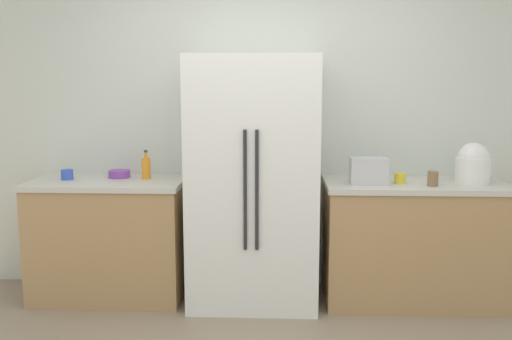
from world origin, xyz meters
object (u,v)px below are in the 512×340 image
object	(u,v)px
cup_b	(400,178)
rice_cooker	(473,164)
toaster	(369,171)
cup_a	(67,175)
refrigerator	(254,182)
bottle_a	(146,168)
bowl_a	(119,174)
cup_c	(433,179)

from	to	relation	value
cup_b	rice_cooker	bearing A→B (deg)	1.18
toaster	cup_a	xyz separation A→B (m)	(-2.26, 0.10, -0.06)
refrigerator	toaster	size ratio (longest dim) A/B	6.87
cup_a	cup_b	size ratio (longest dim) A/B	1.11
refrigerator	toaster	xyz separation A→B (m)	(0.84, -0.04, 0.09)
bottle_a	bowl_a	distance (m)	0.23
rice_cooker	cup_b	distance (m)	0.53
refrigerator	toaster	bearing A→B (deg)	-2.87
rice_cooker	cup_c	size ratio (longest dim) A/B	2.83
bowl_a	refrigerator	bearing A→B (deg)	-8.71
rice_cooker	cup_a	bearing A→B (deg)	179.24
rice_cooker	cup_a	size ratio (longest dim) A/B	3.33
toaster	cup_b	bearing A→B (deg)	11.25
toaster	bowl_a	bearing A→B (deg)	173.87
refrigerator	rice_cooker	xyz separation A→B (m)	(1.59, 0.02, 0.14)
refrigerator	bowl_a	bearing A→B (deg)	171.29
refrigerator	toaster	world-z (taller)	refrigerator
refrigerator	cup_b	distance (m)	1.07
cup_b	cup_a	bearing A→B (deg)	178.83
refrigerator	cup_a	bearing A→B (deg)	177.75
bowl_a	toaster	bearing A→B (deg)	-6.13
refrigerator	cup_c	xyz separation A→B (m)	(1.28, -0.11, 0.05)
refrigerator	cup_b	size ratio (longest dim) A/B	22.60
bottle_a	bowl_a	bearing A→B (deg)	167.19
bottle_a	cup_a	size ratio (longest dim) A/B	2.45
refrigerator	cup_a	xyz separation A→B (m)	(-1.42, 0.06, 0.03)
refrigerator	toaster	distance (m)	0.84
toaster	bottle_a	bearing A→B (deg)	174.78
refrigerator	bowl_a	xyz separation A→B (m)	(-1.05, 0.16, 0.02)
rice_cooker	bowl_a	bearing A→B (deg)	176.86
rice_cooker	cup_c	world-z (taller)	rice_cooker
bottle_a	bowl_a	xyz separation A→B (m)	(-0.22, 0.05, -0.06)
toaster	bottle_a	xyz separation A→B (m)	(-1.66, 0.15, -0.01)
bowl_a	cup_c	bearing A→B (deg)	-6.52
rice_cooker	cup_b	world-z (taller)	rice_cooker
cup_b	bowl_a	xyz separation A→B (m)	(-2.12, 0.16, -0.01)
rice_cooker	cup_b	size ratio (longest dim) A/B	3.70
bowl_a	bottle_a	bearing A→B (deg)	-12.81
rice_cooker	cup_a	xyz separation A→B (m)	(-3.01, 0.04, -0.10)
refrigerator	bottle_a	distance (m)	0.84
toaster	cup_a	world-z (taller)	toaster
toaster	rice_cooker	xyz separation A→B (m)	(0.76, 0.06, 0.04)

